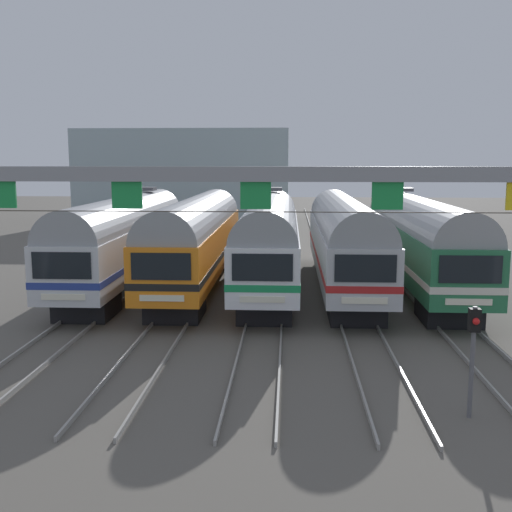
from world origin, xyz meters
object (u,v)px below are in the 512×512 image
object	(u,v)px
commuter_train_silver	(125,236)
commuter_train_green	(419,238)
yard_signal_mast	(473,341)
catenary_gantry	(256,210)
commuter_train_orange	(197,237)
commuter_train_white	(270,237)
commuter_train_stainless	(344,238)

from	to	relation	value
commuter_train_silver	commuter_train_green	distance (m)	15.28
yard_signal_mast	commuter_train_silver	bearing A→B (deg)	129.89
yard_signal_mast	commuter_train_green	bearing A→B (deg)	83.19
catenary_gantry	commuter_train_green	bearing A→B (deg)	60.50
commuter_train_silver	commuter_train_orange	xyz separation A→B (m)	(3.82, -0.00, -0.00)
commuter_train_silver	commuter_train_green	size ratio (longest dim) A/B	1.00
commuter_train_silver	commuter_train_white	xyz separation A→B (m)	(7.64, 0.00, 0.00)
commuter_train_orange	commuter_train_green	world-z (taller)	commuter_train_green
commuter_train_stainless	catenary_gantry	xyz separation A→B (m)	(-3.82, -13.49, 2.53)
commuter_train_orange	catenary_gantry	xyz separation A→B (m)	(3.82, -13.49, 2.53)
commuter_train_silver	commuter_train_stainless	size ratio (longest dim) A/B	1.00
commuter_train_silver	yard_signal_mast	distance (m)	20.85
commuter_train_silver	yard_signal_mast	world-z (taller)	commuter_train_silver
commuter_train_stainless	commuter_train_green	xyz separation A→B (m)	(3.82, 0.00, 0.00)
commuter_train_orange	commuter_train_silver	bearing A→B (deg)	179.93
commuter_train_green	catenary_gantry	xyz separation A→B (m)	(-7.64, -13.50, 2.53)
commuter_train_white	commuter_train_green	bearing A→B (deg)	0.00
commuter_train_stainless	commuter_train_orange	bearing A→B (deg)	180.00
yard_signal_mast	commuter_train_orange	bearing A→B (deg)	120.84
catenary_gantry	commuter_train_orange	bearing A→B (deg)	105.80
commuter_train_orange	yard_signal_mast	distance (m)	18.63
commuter_train_green	catenary_gantry	size ratio (longest dim) A/B	0.88
commuter_train_green	yard_signal_mast	xyz separation A→B (m)	(-1.91, -15.99, -0.61)
commuter_train_orange	commuter_train_white	bearing A→B (deg)	0.07
commuter_train_silver	yard_signal_mast	bearing A→B (deg)	-50.11
commuter_train_stainless	commuter_train_silver	bearing A→B (deg)	179.98
commuter_train_orange	yard_signal_mast	xyz separation A→B (m)	(9.55, -15.99, -0.61)
commuter_train_silver	catenary_gantry	bearing A→B (deg)	-60.50
commuter_train_silver	commuter_train_white	distance (m)	7.64
commuter_train_orange	commuter_train_stainless	bearing A→B (deg)	0.00
catenary_gantry	commuter_train_stainless	bearing A→B (deg)	74.20
commuter_train_orange	commuter_train_white	distance (m)	3.82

